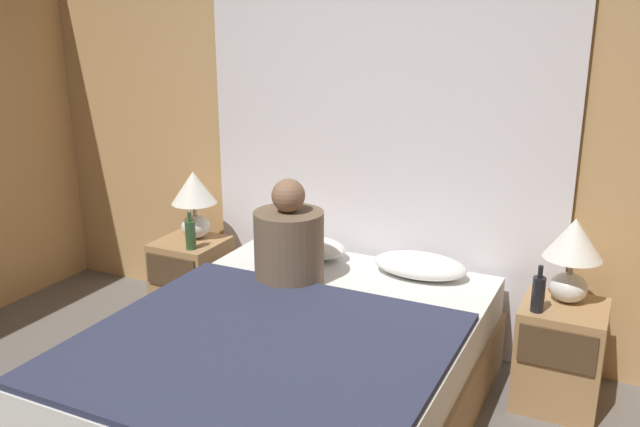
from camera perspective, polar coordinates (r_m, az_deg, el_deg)
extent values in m
cube|color=tan|center=(3.94, 5.29, 6.91)|extent=(4.90, 0.06, 2.50)
cube|color=white|center=(3.90, 4.93, 5.55)|extent=(2.15, 0.02, 2.33)
cube|color=#99754C|center=(3.35, -2.36, -14.96)|extent=(1.60, 2.04, 0.32)
cube|color=white|center=(3.22, -2.41, -10.95)|extent=(1.56, 2.00, 0.21)
cube|color=#A87F51|center=(4.41, -10.70, -5.54)|extent=(0.40, 0.40, 0.54)
cube|color=#4C3823|center=(4.21, -12.44, -4.81)|extent=(0.35, 0.02, 0.19)
cube|color=#A87F51|center=(3.66, 19.53, -11.17)|extent=(0.40, 0.40, 0.54)
cube|color=#4C3823|center=(3.41, 19.32, -10.73)|extent=(0.35, 0.02, 0.19)
ellipsoid|color=silver|center=(4.34, -10.43, -1.09)|extent=(0.18, 0.18, 0.15)
cylinder|color=#B2A893|center=(4.31, -10.51, 0.36)|extent=(0.02, 0.02, 0.08)
cone|color=white|center=(4.27, -10.61, 2.18)|extent=(0.28, 0.28, 0.20)
ellipsoid|color=silver|center=(3.58, 20.19, -5.85)|extent=(0.18, 0.18, 0.15)
cylinder|color=#B2A893|center=(3.54, 20.38, -4.15)|extent=(0.02, 0.02, 0.08)
cone|color=white|center=(3.49, 20.61, -1.97)|extent=(0.28, 0.28, 0.20)
ellipsoid|color=white|center=(3.97, -1.30, -2.78)|extent=(0.51, 0.30, 0.12)
ellipsoid|color=white|center=(3.73, 8.41, -4.34)|extent=(0.51, 0.30, 0.12)
cube|color=#2D334C|center=(2.95, -5.09, -11.15)|extent=(1.54, 1.41, 0.03)
cylinder|color=brown|center=(3.58, -2.62, -2.80)|extent=(0.37, 0.37, 0.38)
sphere|color=#846047|center=(3.50, -2.68, 1.52)|extent=(0.18, 0.18, 0.18)
cylinder|color=#2D4C28|center=(4.14, -10.85, -1.80)|extent=(0.06, 0.06, 0.17)
cylinder|color=#2D4C28|center=(4.10, -10.94, -0.25)|extent=(0.02, 0.02, 0.06)
cylinder|color=black|center=(3.41, 17.90, -6.50)|extent=(0.06, 0.06, 0.17)
cylinder|color=black|center=(3.36, 18.07, -4.67)|extent=(0.02, 0.02, 0.06)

